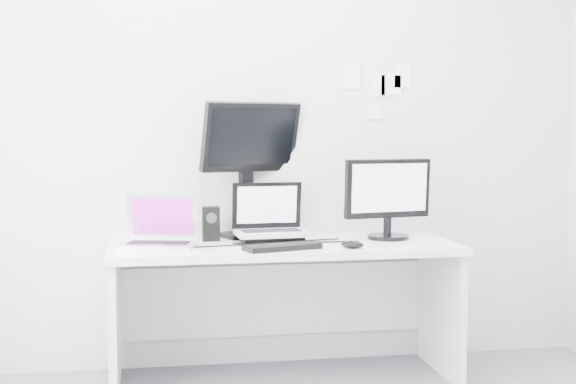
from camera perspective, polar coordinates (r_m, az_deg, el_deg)
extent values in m
plane|color=silver|center=(4.55, -1.06, 4.76)|extent=(3.60, 0.00, 3.60)
cube|color=white|center=(4.31, -0.31, -8.42)|extent=(1.80, 0.70, 0.73)
cube|color=silver|center=(4.12, -9.11, -1.99)|extent=(0.42, 0.36, 0.28)
cube|color=black|center=(4.36, -5.44, -2.23)|extent=(0.10, 0.10, 0.18)
cube|color=silver|center=(4.31, -1.16, -1.37)|extent=(0.40, 0.32, 0.32)
cube|color=black|center=(4.47, -2.77, 1.70)|extent=(0.60, 0.39, 0.76)
cube|color=black|center=(4.42, 7.07, -0.39)|extent=(0.52, 0.31, 0.45)
cube|color=black|center=(4.03, -0.40, -3.88)|extent=(0.41, 0.24, 0.03)
ellipsoid|color=black|center=(4.07, 4.54, -3.71)|extent=(0.14, 0.11, 0.04)
cube|color=white|center=(4.64, 4.50, 8.08)|extent=(0.10, 0.00, 0.14)
cube|color=white|center=(4.68, 6.29, 7.54)|extent=(0.09, 0.00, 0.13)
cube|color=white|center=(4.73, 8.06, 8.10)|extent=(0.10, 0.00, 0.14)
cube|color=white|center=(4.67, 6.04, 5.59)|extent=(0.11, 0.00, 0.08)
cube|color=white|center=(4.70, 7.24, 7.44)|extent=(0.12, 0.00, 0.12)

